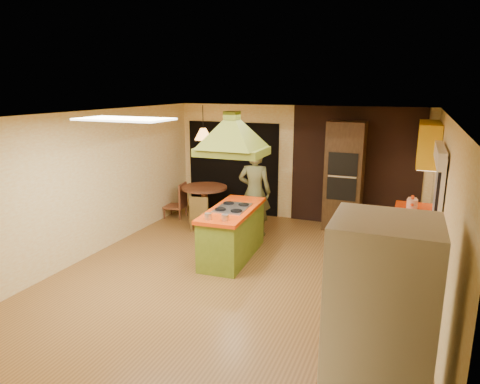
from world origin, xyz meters
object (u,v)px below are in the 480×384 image
at_px(wall_oven, 344,176).
at_px(canister_large, 412,207).
at_px(kitchen_island, 232,232).
at_px(dining_table, 205,196).
at_px(man, 255,192).
at_px(refrigerator, 378,336).

height_order(wall_oven, canister_large, wall_oven).
xyz_separation_m(kitchen_island, dining_table, (-1.42, 1.76, 0.08)).
bearing_deg(wall_oven, kitchen_island, -123.00).
xyz_separation_m(dining_table, canister_large, (4.24, -1.12, 0.52)).
xyz_separation_m(man, dining_table, (-1.37, 0.53, -0.35)).
xyz_separation_m(wall_oven, dining_table, (-2.93, -0.52, -0.58)).
bearing_deg(man, kitchen_island, 81.25).
distance_m(kitchen_island, refrigerator, 4.16).
bearing_deg(refrigerator, kitchen_island, 128.80).
distance_m(wall_oven, canister_large, 2.10).
bearing_deg(kitchen_island, man, 88.70).
relative_size(refrigerator, wall_oven, 0.87).
bearing_deg(man, wall_oven, -157.11).
bearing_deg(wall_oven, dining_table, -169.52).
bearing_deg(dining_table, canister_large, -14.85).
xyz_separation_m(refrigerator, canister_large, (0.19, 3.82, 0.08)).
height_order(man, dining_table, man).
height_order(refrigerator, canister_large, refrigerator).
bearing_deg(canister_large, man, 168.34).
bearing_deg(refrigerator, dining_table, 128.62).
bearing_deg(kitchen_island, wall_oven, 52.86).
height_order(kitchen_island, man, man).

